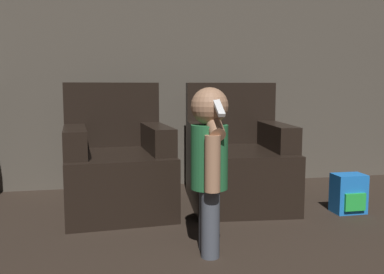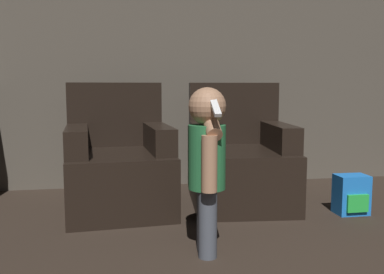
% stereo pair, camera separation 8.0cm
% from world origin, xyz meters
% --- Properties ---
extents(wall_back, '(8.40, 0.05, 2.60)m').
position_xyz_m(wall_back, '(0.00, 4.50, 1.30)').
color(wall_back, '#51493F').
rests_on(wall_back, ground_plane).
extents(armchair_left, '(0.84, 0.96, 0.98)m').
position_xyz_m(armchair_left, '(-0.92, 3.73, 0.34)').
color(armchair_left, black).
rests_on(armchair_left, ground_plane).
extents(armchair_right, '(0.85, 0.97, 0.98)m').
position_xyz_m(armchair_right, '(0.05, 3.73, 0.34)').
color(armchair_right, black).
rests_on(armchair_right, ground_plane).
extents(person_toddler, '(0.21, 0.36, 0.95)m').
position_xyz_m(person_toddler, '(-0.43, 2.70, 0.56)').
color(person_toddler, '#474C56').
rests_on(person_toddler, ground_plane).
extents(toy_backpack, '(0.23, 0.19, 0.29)m').
position_xyz_m(toy_backpack, '(0.80, 3.28, 0.15)').
color(toy_backpack, blue).
rests_on(toy_backpack, ground_plane).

